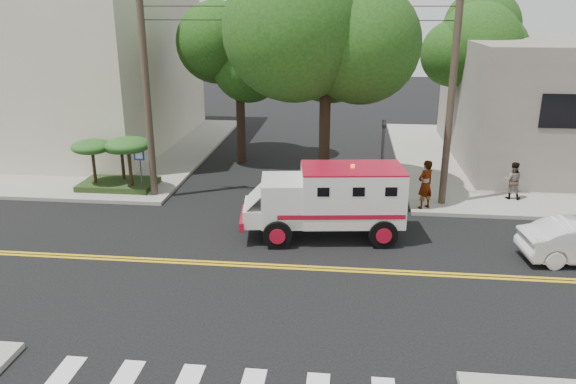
# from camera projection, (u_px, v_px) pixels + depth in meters

# --- Properties ---
(ground) EXTENTS (100.00, 100.00, 0.00)m
(ground) POSITION_uv_depth(u_px,v_px,m) (265.00, 266.00, 17.51)
(ground) COLOR black
(ground) RESTS_ON ground
(sidewalk_ne) EXTENTS (17.00, 17.00, 0.15)m
(sidewalk_ne) POSITION_uv_depth(u_px,v_px,m) (563.00, 162.00, 28.81)
(sidewalk_ne) COLOR gray
(sidewalk_ne) RESTS_ON ground
(sidewalk_nw) EXTENTS (17.00, 17.00, 0.15)m
(sidewalk_nw) POSITION_uv_depth(u_px,v_px,m) (64.00, 148.00, 31.62)
(sidewalk_nw) COLOR gray
(sidewalk_nw) RESTS_ON ground
(building_left) EXTENTS (16.00, 14.00, 10.00)m
(building_left) POSITION_uv_depth(u_px,v_px,m) (31.00, 53.00, 31.64)
(building_left) COLOR beige
(building_left) RESTS_ON sidewalk_nw
(utility_pole_left) EXTENTS (0.28, 0.28, 9.00)m
(utility_pole_left) POSITION_uv_depth(u_px,v_px,m) (147.00, 91.00, 22.33)
(utility_pole_left) COLOR #382D23
(utility_pole_left) RESTS_ON ground
(utility_pole_right) EXTENTS (0.28, 0.28, 9.00)m
(utility_pole_right) POSITION_uv_depth(u_px,v_px,m) (451.00, 95.00, 21.28)
(utility_pole_right) COLOR #382D23
(utility_pole_right) RESTS_ON ground
(tree_main) EXTENTS (6.08, 5.70, 9.85)m
(tree_main) POSITION_uv_depth(u_px,v_px,m) (338.00, 20.00, 20.88)
(tree_main) COLOR black
(tree_main) RESTS_ON ground
(tree_left) EXTENTS (4.48, 4.20, 7.70)m
(tree_left) POSITION_uv_depth(u_px,v_px,m) (245.00, 49.00, 27.09)
(tree_left) COLOR black
(tree_left) RESTS_ON ground
(tree_right) EXTENTS (4.80, 4.50, 8.20)m
(tree_right) POSITION_uv_depth(u_px,v_px,m) (474.00, 38.00, 29.53)
(tree_right) COLOR black
(tree_right) RESTS_ON ground
(traffic_signal) EXTENTS (0.15, 0.18, 3.60)m
(traffic_signal) POSITION_uv_depth(u_px,v_px,m) (382.00, 155.00, 21.69)
(traffic_signal) COLOR #3F3F42
(traffic_signal) RESTS_ON ground
(accessibility_sign) EXTENTS (0.45, 0.10, 2.02)m
(accessibility_sign) POSITION_uv_depth(u_px,v_px,m) (140.00, 165.00, 23.55)
(accessibility_sign) COLOR #3F3F42
(accessibility_sign) RESTS_ON ground
(palm_planter) EXTENTS (3.52, 2.63, 2.36)m
(palm_planter) POSITION_uv_depth(u_px,v_px,m) (115.00, 155.00, 24.01)
(palm_planter) COLOR #1E3314
(palm_planter) RESTS_ON sidewalk_nw
(armored_truck) EXTENTS (5.75, 2.80, 2.52)m
(armored_truck) POSITION_uv_depth(u_px,v_px,m) (331.00, 198.00, 19.30)
(armored_truck) COLOR silver
(armored_truck) RESTS_ON ground
(pedestrian_a) EXTENTS (0.85, 0.80, 1.94)m
(pedestrian_a) POSITION_uv_depth(u_px,v_px,m) (425.00, 184.00, 21.77)
(pedestrian_a) COLOR gray
(pedestrian_a) RESTS_ON sidewalk_ne
(pedestrian_b) EXTENTS (0.87, 0.74, 1.55)m
(pedestrian_b) POSITION_uv_depth(u_px,v_px,m) (513.00, 180.00, 22.93)
(pedestrian_b) COLOR gray
(pedestrian_b) RESTS_ON sidewalk_ne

